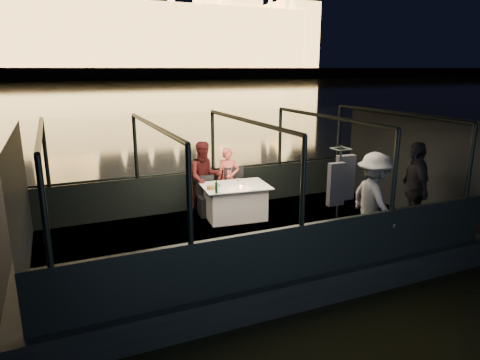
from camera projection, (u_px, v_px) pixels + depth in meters
name	position (u px, v px, depth m)	size (l,w,h in m)	color
river_water	(69.00, 89.00, 79.70)	(500.00, 500.00, 0.00)	black
boat_hull	(248.00, 257.00, 8.79)	(8.60, 4.40, 1.00)	black
boat_deck	(248.00, 236.00, 8.67)	(8.00, 4.00, 0.04)	black
gunwale_port	(213.00, 189.00, 10.32)	(8.00, 0.08, 0.90)	black
gunwale_starboard	(301.00, 252.00, 6.78)	(8.00, 0.08, 0.90)	black
cabin_glass_port	(213.00, 142.00, 10.03)	(8.00, 0.02, 1.40)	#99B2B2
cabin_glass_starboard	(303.00, 182.00, 6.49)	(8.00, 0.02, 1.40)	#99B2B2
cabin_roof_glass	(248.00, 121.00, 8.08)	(8.00, 4.00, 0.02)	#99B2B2
end_wall_fore	(21.00, 205.00, 6.82)	(0.02, 4.00, 2.30)	black
end_wall_aft	(404.00, 162.00, 9.93)	(0.02, 4.00, 2.30)	black
canopy_ribs	(248.00, 180.00, 8.37)	(8.00, 4.00, 2.30)	black
embankment	(56.00, 75.00, 194.67)	(400.00, 140.00, 6.00)	#423D33
dining_table_central	(235.00, 202.00, 9.53)	(1.45, 1.05, 0.77)	silver
chair_port_left	(208.00, 196.00, 9.72)	(0.41, 0.41, 0.88)	black
chair_port_right	(237.00, 192.00, 10.01)	(0.47, 0.47, 1.01)	black
coat_stand	(338.00, 204.00, 7.68)	(0.55, 0.44, 1.96)	black
person_woman_coral	(228.00, 178.00, 10.12)	(0.53, 0.35, 1.47)	#E26052
person_man_maroon	(205.00, 180.00, 9.90)	(0.80, 0.62, 1.66)	#411213
passenger_stripe	(373.00, 203.00, 7.88)	(1.17, 0.66, 1.81)	silver
passenger_dark	(414.00, 193.00, 8.57)	(1.11, 0.47, 1.89)	black
wine_bottle	(216.00, 186.00, 8.79)	(0.06, 0.06, 0.29)	#123216
bread_basket	(211.00, 188.00, 9.11)	(0.18, 0.18, 0.07)	olive
amber_candle	(241.00, 187.00, 9.12)	(0.05, 0.05, 0.08)	orange
plate_near	(252.00, 189.00, 9.14)	(0.24, 0.24, 0.02)	white
plate_far	(218.00, 187.00, 9.27)	(0.23, 0.23, 0.01)	white
wine_glass_white	(219.00, 189.00, 8.83)	(0.07, 0.07, 0.21)	white
wine_glass_red	(238.00, 182.00, 9.32)	(0.06, 0.06, 0.18)	silver
wine_glass_empty	(235.00, 187.00, 8.96)	(0.06, 0.06, 0.17)	silver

